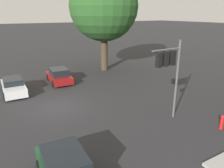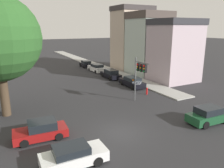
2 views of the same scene
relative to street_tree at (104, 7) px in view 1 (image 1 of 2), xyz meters
The scene contains 6 objects.
ground_plane 13.81m from the street_tree, 46.38° to the right, with size 300.00×300.00×0.00m, color #28282B.
street_tree is the anchor object (origin of this frame).
traffic_signal 14.45m from the street_tree, 12.20° to the right, with size 0.65×2.45×5.16m.
crossing_car_0 13.17m from the street_tree, 73.11° to the right, with size 4.16×1.89×1.34m.
crossing_car_1 9.53m from the street_tree, 71.50° to the right, with size 4.11×2.13×1.45m.
fire_hydrant 17.77m from the street_tree, ahead, with size 0.22×0.22×0.92m.
Camera 1 is at (15.07, -4.11, 6.70)m, focal length 35.00 mm.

